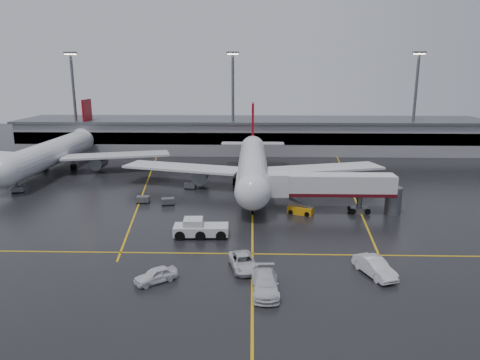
{
  "coord_description": "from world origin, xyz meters",
  "views": [
    {
      "loc": [
        -0.1,
        -70.28,
        20.61
      ],
      "look_at": [
        -2.0,
        -2.0,
        4.0
      ],
      "focal_mm": 33.29,
      "sensor_mm": 36.0,
      "label": 1
    }
  ],
  "objects": [
    {
      "name": "service_van_d",
      "position": [
        -9.71,
        -29.36,
        0.75
      ],
      "size": [
        4.6,
        4.06,
        1.5
      ],
      "primitive_type": "imported",
      "rotation": [
        0.0,
        0.0,
        -0.93
      ],
      "color": "white",
      "rests_on": "ground"
    },
    {
      "name": "baggage_cart_a",
      "position": [
        -13.47,
        -2.67,
        0.63
      ],
      "size": [
        2.23,
        1.7,
        1.12
      ],
      "color": "#595B60",
      "rests_on": "ground"
    },
    {
      "name": "main_airliner",
      "position": [
        0.0,
        9.7,
        4.21
      ],
      "size": [
        48.8,
        45.6,
        14.1
      ],
      "color": "silver",
      "rests_on": "ground"
    },
    {
      "name": "service_van_a",
      "position": [
        -0.98,
        -26.01,
        0.77
      ],
      "size": [
        3.76,
        5.95,
        1.53
      ],
      "primitive_type": "imported",
      "rotation": [
        0.0,
        0.0,
        0.24
      ],
      "color": "silver",
      "rests_on": "ground"
    },
    {
      "name": "belt_loader",
      "position": [
        7.15,
        -6.72,
        0.58
      ],
      "size": [
        4.04,
        2.91,
        2.36
      ],
      "color": "orange",
      "rests_on": "ground"
    },
    {
      "name": "light_mast_mid",
      "position": [
        -5.0,
        42.0,
        14.47
      ],
      "size": [
        3.0,
        1.2,
        25.45
      ],
      "color": "#595B60",
      "rests_on": "ground"
    },
    {
      "name": "second_airliner",
      "position": [
        -42.0,
        21.7,
        4.21
      ],
      "size": [
        48.8,
        45.6,
        14.1
      ],
      "color": "silver",
      "rests_on": "ground"
    },
    {
      "name": "baggage_cart_d",
      "position": [
        -47.18,
        9.55,
        0.63
      ],
      "size": [
        2.02,
        1.33,
        1.12
      ],
      "color": "#595B60",
      "rests_on": "ground"
    },
    {
      "name": "apron_line_centre",
      "position": [
        0.0,
        0.0,
        0.01
      ],
      "size": [
        0.25,
        90.0,
        0.02
      ],
      "primitive_type": "cube",
      "color": "gold",
      "rests_on": "ground"
    },
    {
      "name": "jet_bridge",
      "position": [
        11.87,
        -6.0,
        3.93
      ],
      "size": [
        19.9,
        3.4,
        6.05
      ],
      "color": "silver",
      "rests_on": "ground"
    },
    {
      "name": "apron_line_right",
      "position": [
        18.0,
        10.0,
        0.01
      ],
      "size": [
        7.57,
        69.64,
        0.02
      ],
      "primitive_type": "cube",
      "rotation": [
        0.0,
        0.0,
        -0.1
      ],
      "color": "gold",
      "rests_on": "ground"
    },
    {
      "name": "apron_line_left",
      "position": [
        -20.0,
        10.0,
        0.01
      ],
      "size": [
        9.99,
        69.35,
        0.02
      ],
      "primitive_type": "cube",
      "rotation": [
        0.0,
        0.0,
        0.14
      ],
      "color": "gold",
      "rests_on": "ground"
    },
    {
      "name": "pushback_tractor",
      "position": [
        -6.81,
        -16.47,
        0.99
      ],
      "size": [
        7.08,
        3.25,
        2.49
      ],
      "color": "silver",
      "rests_on": "ground"
    },
    {
      "name": "light_mast_right",
      "position": [
        40.0,
        42.0,
        14.47
      ],
      "size": [
        3.0,
        1.2,
        25.45
      ],
      "color": "#595B60",
      "rests_on": "ground"
    },
    {
      "name": "light_mast_left",
      "position": [
        -45.0,
        42.0,
        14.47
      ],
      "size": [
        3.0,
        1.2,
        25.45
      ],
      "color": "#595B60",
      "rests_on": "ground"
    },
    {
      "name": "baggage_cart_c",
      "position": [
        -11.3,
        7.49,
        0.63
      ],
      "size": [
        2.15,
        1.55,
        1.12
      ],
      "color": "#595B60",
      "rests_on": "ground"
    },
    {
      "name": "terminal",
      "position": [
        0.0,
        47.93,
        4.32
      ],
      "size": [
        122.0,
        19.0,
        8.6
      ],
      "color": "gray",
      "rests_on": "ground"
    },
    {
      "name": "service_van_b",
      "position": [
        1.24,
        -31.22,
        0.89
      ],
      "size": [
        2.66,
        6.22,
        1.79
      ],
      "primitive_type": "imported",
      "rotation": [
        0.0,
        0.0,
        0.03
      ],
      "color": "silver",
      "rests_on": "ground"
    },
    {
      "name": "apron_line_stop",
      "position": [
        0.0,
        -22.0,
        0.01
      ],
      "size": [
        60.0,
        0.25,
        0.02
      ],
      "primitive_type": "cube",
      "color": "gold",
      "rests_on": "ground"
    },
    {
      "name": "ground",
      "position": [
        0.0,
        0.0,
        0.0
      ],
      "size": [
        220.0,
        220.0,
        0.0
      ],
      "primitive_type": "plane",
      "color": "black",
      "rests_on": "ground"
    },
    {
      "name": "baggage_cart_b",
      "position": [
        -17.71,
        -1.67,
        0.63
      ],
      "size": [
        2.07,
        1.41,
        1.12
      ],
      "color": "#595B60",
      "rests_on": "ground"
    },
    {
      "name": "baggage_cart_e",
      "position": [
        -41.26,
        4.1,
        0.63
      ],
      "size": [
        2.29,
        1.81,
        1.12
      ],
      "color": "#595B60",
      "rests_on": "ground"
    },
    {
      "name": "service_van_c",
      "position": [
        12.71,
        -27.18,
        0.93
      ],
      "size": [
        3.82,
        5.95,
        1.85
      ],
      "primitive_type": "imported",
      "rotation": [
        0.0,
        0.0,
        0.36
      ],
      "color": "silver",
      "rests_on": "ground"
    }
  ]
}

